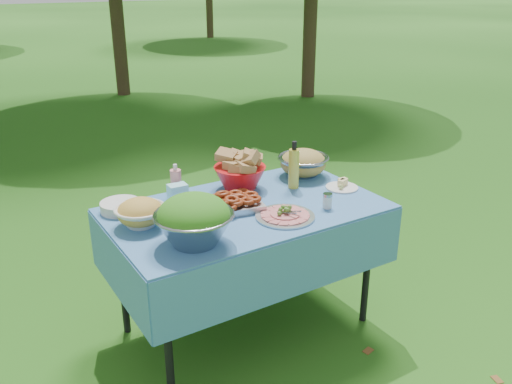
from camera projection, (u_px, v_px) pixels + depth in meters
ground at (247, 325)px, 3.21m from camera, size 80.00×80.00×0.00m
picnic_table at (247, 269)px, 3.06m from camera, size 1.46×0.86×0.76m
salad_bowl at (194, 220)px, 2.49m from camera, size 0.39×0.39×0.24m
pasta_bowl_white at (140, 212)px, 2.69m from camera, size 0.26×0.26×0.14m
plate_stack at (121, 206)px, 2.87m from camera, size 0.26×0.26×0.05m
wipes_box at (178, 192)px, 3.00m from camera, size 0.10×0.08×0.09m
sanitizer_bottle at (176, 179)px, 3.07m from camera, size 0.08×0.08×0.18m
bread_bowl at (240, 172)px, 3.15m from camera, size 0.40×0.40×0.20m
pasta_bowl_steel at (303, 162)px, 3.36m from camera, size 0.35×0.35×0.17m
fried_tray at (232, 203)px, 2.89m from camera, size 0.35×0.28×0.07m
charcuterie_platter at (285, 211)px, 2.79m from camera, size 0.34×0.34×0.07m
oil_bottle at (294, 165)px, 3.14m from camera, size 0.08×0.08×0.28m
cheese_plate at (342, 184)px, 3.18m from camera, size 0.22×0.22×0.05m
shaker at (327, 201)px, 2.90m from camera, size 0.05×0.05×0.08m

